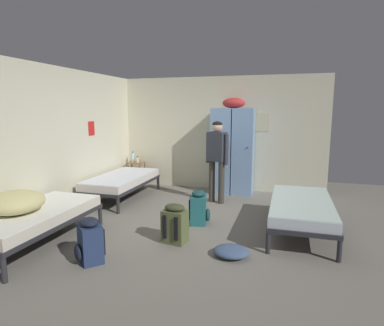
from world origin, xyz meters
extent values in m
plane|color=slate|center=(0.00, 0.00, 0.00)|extent=(7.70, 7.70, 0.00)
cube|color=beige|center=(0.00, 2.44, 1.28)|extent=(4.70, 0.06, 2.55)
cube|color=beige|center=(-2.32, 0.00, 1.28)|extent=(0.06, 4.82, 2.55)
cube|color=beige|center=(0.83, 2.40, 1.55)|extent=(0.55, 0.01, 0.40)
cube|color=red|center=(-2.29, 0.84, 1.45)|extent=(0.01, 0.20, 0.28)
cube|color=#7A9ECC|center=(0.13, 2.13, 0.93)|extent=(0.44, 0.52, 1.85)
cylinder|color=black|center=(0.26, 1.85, 1.05)|extent=(0.02, 0.03, 0.02)
cube|color=#7A9ECC|center=(0.59, 2.13, 0.93)|extent=(0.44, 0.52, 1.85)
cylinder|color=black|center=(0.72, 1.85, 1.05)|extent=(0.02, 0.03, 0.02)
ellipsoid|color=red|center=(0.36, 2.13, 1.96)|extent=(0.48, 0.36, 0.22)
cylinder|color=brown|center=(-2.17, 2.03, 0.28)|extent=(0.03, 0.03, 0.55)
cylinder|color=brown|center=(-1.82, 2.03, 0.28)|extent=(0.03, 0.03, 0.55)
cylinder|color=brown|center=(-2.17, 2.30, 0.28)|extent=(0.03, 0.03, 0.55)
cylinder|color=brown|center=(-1.82, 2.30, 0.28)|extent=(0.03, 0.03, 0.55)
cube|color=brown|center=(-1.99, 2.16, 0.19)|extent=(0.38, 0.30, 0.02)
cube|color=brown|center=(-1.99, 2.16, 0.56)|extent=(0.38, 0.30, 0.02)
cylinder|color=#28282D|center=(-2.16, 0.09, 0.14)|extent=(0.06, 0.06, 0.28)
cylinder|color=#28282D|center=(-1.32, 0.09, 0.14)|extent=(0.06, 0.06, 0.28)
cylinder|color=#28282D|center=(-2.16, 1.93, 0.14)|extent=(0.06, 0.06, 0.28)
cylinder|color=#28282D|center=(-1.32, 1.93, 0.14)|extent=(0.06, 0.06, 0.28)
cube|color=#28282D|center=(-1.74, 1.01, 0.31)|extent=(0.90, 1.90, 0.06)
cube|color=silver|center=(-1.74, 1.01, 0.41)|extent=(0.87, 1.84, 0.14)
cube|color=silver|center=(-1.74, 1.01, 0.49)|extent=(0.86, 1.82, 0.01)
cylinder|color=#28282D|center=(-1.32, -2.32, 0.14)|extent=(0.06, 0.06, 0.28)
cylinder|color=#28282D|center=(-2.16, -0.48, 0.14)|extent=(0.06, 0.06, 0.28)
cylinder|color=#28282D|center=(-1.32, -0.48, 0.14)|extent=(0.06, 0.06, 0.28)
cube|color=#28282D|center=(-1.74, -1.40, 0.31)|extent=(0.90, 1.90, 0.06)
cube|color=beige|center=(-1.74, -1.40, 0.41)|extent=(0.87, 1.84, 0.14)
cube|color=white|center=(-1.74, -1.40, 0.49)|extent=(0.86, 1.82, 0.01)
cylinder|color=#28282D|center=(2.16, 1.05, 0.14)|extent=(0.06, 0.06, 0.28)
cylinder|color=#28282D|center=(1.32, 1.05, 0.14)|extent=(0.06, 0.06, 0.28)
cylinder|color=#28282D|center=(2.16, -0.79, 0.14)|extent=(0.06, 0.06, 0.28)
cylinder|color=#28282D|center=(1.32, -0.79, 0.14)|extent=(0.06, 0.06, 0.28)
cube|color=#28282D|center=(1.74, 0.13, 0.31)|extent=(0.90, 1.90, 0.06)
cube|color=silver|center=(1.74, 0.13, 0.41)|extent=(0.87, 1.84, 0.14)
cube|color=silver|center=(1.74, 0.13, 0.49)|extent=(0.86, 1.82, 0.01)
ellipsoid|color=#D1C67F|center=(-1.86, -1.57, 0.63)|extent=(0.70, 0.73, 0.29)
cylinder|color=#3D3833|center=(0.30, 1.24, 0.42)|extent=(0.12, 0.12, 0.83)
cylinder|color=#3D3833|center=(0.09, 1.32, 0.42)|extent=(0.12, 0.12, 0.83)
cube|color=#333842|center=(0.20, 1.28, 1.11)|extent=(0.39, 0.31, 0.57)
cylinder|color=#333842|center=(0.39, 1.21, 1.07)|extent=(0.08, 0.08, 0.59)
cylinder|color=#333842|center=(0.00, 1.36, 1.07)|extent=(0.08, 0.08, 0.59)
sphere|color=#DBAD89|center=(0.20, 1.28, 1.49)|extent=(0.20, 0.20, 0.20)
ellipsoid|color=black|center=(0.20, 1.28, 1.55)|extent=(0.19, 0.19, 0.11)
cylinder|color=#B2DBEA|center=(-2.07, 2.18, 0.68)|extent=(0.07, 0.07, 0.22)
cylinder|color=#2666B2|center=(-2.07, 2.18, 0.81)|extent=(0.04, 0.04, 0.03)
cylinder|color=beige|center=(-1.92, 2.12, 0.63)|extent=(0.06, 0.06, 0.13)
cylinder|color=black|center=(-1.92, 2.12, 0.71)|extent=(0.03, 0.03, 0.03)
cube|color=#23666B|center=(0.17, 0.02, 0.23)|extent=(0.30, 0.36, 0.46)
ellipsoid|color=#193D42|center=(0.32, 0.05, 0.15)|extent=(0.13, 0.25, 0.20)
ellipsoid|color=#193D42|center=(0.17, 0.02, 0.50)|extent=(0.27, 0.32, 0.10)
cube|color=black|center=(0.06, -0.09, 0.25)|extent=(0.03, 0.05, 0.32)
cube|color=black|center=(0.03, 0.08, 0.25)|extent=(0.03, 0.05, 0.32)
cube|color=#566038|center=(0.06, -0.79, 0.23)|extent=(0.35, 0.29, 0.46)
ellipsoid|color=#383D23|center=(0.08, -0.64, 0.15)|extent=(0.25, 0.12, 0.20)
ellipsoid|color=#383D23|center=(0.06, -0.79, 0.50)|extent=(0.32, 0.26, 0.10)
cube|color=black|center=(0.13, -0.94, 0.25)|extent=(0.05, 0.03, 0.32)
cube|color=black|center=(-0.05, -0.91, 0.25)|extent=(0.05, 0.03, 0.32)
cube|color=navy|center=(-0.72, -1.63, 0.23)|extent=(0.40, 0.39, 0.46)
ellipsoid|color=black|center=(-0.82, -1.74, 0.15)|extent=(0.23, 0.22, 0.20)
ellipsoid|color=black|center=(-0.72, -1.63, 0.50)|extent=(0.36, 0.35, 0.10)
cube|color=black|center=(-0.70, -1.47, 0.25)|extent=(0.05, 0.05, 0.32)
cube|color=black|center=(-0.57, -1.59, 0.25)|extent=(0.05, 0.05, 0.32)
ellipsoid|color=#42567A|center=(0.89, -1.01, 0.07)|extent=(0.45, 0.39, 0.13)
camera|label=1|loc=(1.50, -4.79, 1.82)|focal=30.14mm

